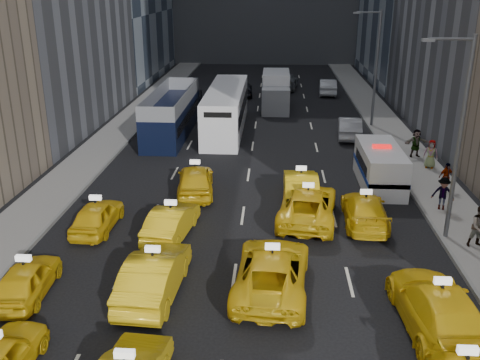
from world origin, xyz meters
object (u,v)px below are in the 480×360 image
(city_bus, at_px, (226,109))
(box_truck, at_px, (276,91))
(double_decker, at_px, (172,113))
(nypd_van, at_px, (380,167))

(city_bus, height_order, box_truck, city_bus)
(city_bus, bearing_deg, box_truck, 60.23)
(double_decker, distance_m, city_bus, 4.24)
(double_decker, bearing_deg, nypd_van, -42.38)
(nypd_van, bearing_deg, box_truck, 98.84)
(city_bus, relative_size, box_truck, 1.80)
(box_truck, bearing_deg, double_decker, -126.73)
(nypd_van, height_order, city_bus, city_bus)
(nypd_van, xyz_separation_m, city_bus, (-9.74, 11.63, 0.55))
(double_decker, relative_size, city_bus, 0.90)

